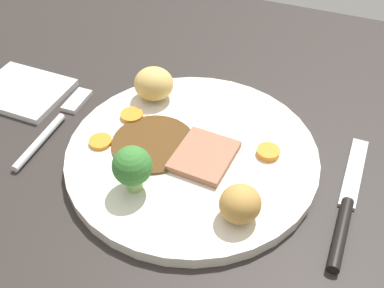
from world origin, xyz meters
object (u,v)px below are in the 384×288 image
object	(u,v)px
meat_slice_main	(204,156)
carrot_coin_side	(268,152)
broccoli_floret	(132,167)
folded_napkin	(23,91)
dinner_plate	(192,155)
knife	(346,209)
carrot_coin_back	(100,142)
carrot_coin_front	(132,115)
roast_potato_left	(240,204)
fork	(56,123)
roast_potato_right	(154,84)

from	to	relation	value
meat_slice_main	carrot_coin_side	xyz separation A→B (cm)	(6.20, 3.16, -0.06)
broccoli_floret	folded_napkin	bearing A→B (deg)	154.37
dinner_plate	knife	xyz separation A→B (cm)	(16.93, -1.18, -0.25)
carrot_coin_side	broccoli_floret	distance (cm)	15.02
broccoli_floret	folded_napkin	world-z (taller)	broccoli_floret
dinner_plate	meat_slice_main	world-z (taller)	meat_slice_main
carrot_coin_side	broccoli_floret	bearing A→B (deg)	-139.59
broccoli_floret	folded_napkin	size ratio (longest dim) A/B	0.47
carrot_coin_back	broccoli_floret	distance (cm)	8.34
meat_slice_main	carrot_coin_back	distance (cm)	11.70
dinner_plate	carrot_coin_front	world-z (taller)	carrot_coin_front
roast_potato_left	carrot_coin_side	bearing A→B (deg)	87.57
roast_potato_left	knife	xyz separation A→B (cm)	(9.47, 5.55, -2.83)
dinner_plate	carrot_coin_side	distance (cm)	8.31
carrot_coin_side	fork	bearing A→B (deg)	-172.77
carrot_coin_front	fork	bearing A→B (deg)	-158.36
fork	knife	distance (cm)	34.18
roast_potato_left	carrot_coin_side	size ratio (longest dim) A/B	1.59
roast_potato_left	folded_napkin	distance (cm)	33.87
carrot_coin_side	broccoli_floret	xyz separation A→B (cm)	(-11.26, -9.58, 2.65)
dinner_plate	broccoli_floret	size ratio (longest dim) A/B	5.39
knife	roast_potato_right	bearing A→B (deg)	72.24
roast_potato_left	carrot_coin_side	world-z (taller)	roast_potato_left
roast_potato_left	fork	bearing A→B (deg)	166.24
carrot_coin_back	carrot_coin_side	size ratio (longest dim) A/B	1.01
carrot_coin_front	fork	distance (cm)	9.27
roast_potato_right	carrot_coin_front	size ratio (longest dim) A/B	1.81
carrot_coin_side	folded_napkin	world-z (taller)	carrot_coin_side
broccoli_floret	knife	size ratio (longest dim) A/B	0.28
meat_slice_main	folded_napkin	world-z (taller)	meat_slice_main
knife	folded_napkin	bearing A→B (deg)	84.84
carrot_coin_back	carrot_coin_front	bearing A→B (deg)	77.47
roast_potato_right	carrot_coin_back	distance (cm)	10.12
dinner_plate	carrot_coin_back	world-z (taller)	carrot_coin_back
carrot_coin_side	fork	world-z (taller)	carrot_coin_side
folded_napkin	broccoli_floret	bearing A→B (deg)	-25.63
carrot_coin_side	knife	size ratio (longest dim) A/B	0.14
fork	carrot_coin_side	bearing A→B (deg)	-83.79
roast_potato_left	folded_napkin	size ratio (longest dim) A/B	0.36
dinner_plate	carrot_coin_side	bearing A→B (deg)	17.66
roast_potato_right	carrot_coin_front	world-z (taller)	roast_potato_right
broccoli_floret	knife	world-z (taller)	broccoli_floret
roast_potato_left	carrot_coin_front	distance (cm)	18.79
meat_slice_main	fork	bearing A→B (deg)	-179.93
broccoli_floret	fork	xyz separation A→B (cm)	(-13.84, 6.40, -4.00)
carrot_coin_front	fork	xyz separation A→B (cm)	(-8.53, -3.39, -1.27)
roast_potato_left	broccoli_floret	world-z (taller)	broccoli_floret
carrot_coin_side	fork	xyz separation A→B (cm)	(-25.09, -3.18, -1.35)
carrot_coin_front	fork	size ratio (longest dim) A/B	0.17
dinner_plate	folded_napkin	xyz separation A→B (cm)	(-24.80, 3.18, -0.30)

